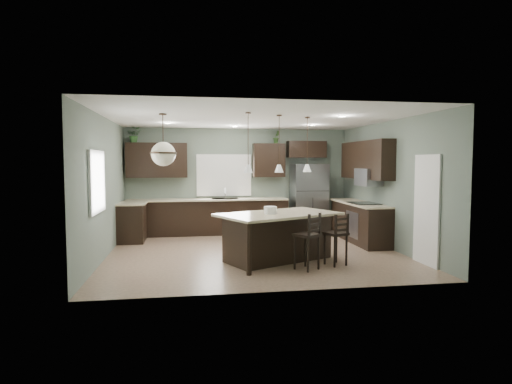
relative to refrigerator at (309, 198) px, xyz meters
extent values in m
plane|color=#9E8466|center=(-1.85, -2.31, -0.93)|extent=(6.00, 6.00, 0.00)
cube|color=white|center=(1.13, -3.86, 0.09)|extent=(0.04, 0.82, 2.04)
cube|color=white|center=(-2.25, 0.42, 0.62)|extent=(1.35, 0.02, 1.00)
cube|color=white|center=(-4.83, -3.11, 0.62)|extent=(0.02, 1.10, 1.00)
cube|color=black|center=(-4.55, -0.61, -0.48)|extent=(0.60, 0.90, 0.90)
cube|color=beige|center=(-4.53, -0.61, -0.01)|extent=(0.66, 0.96, 0.04)
cube|color=black|center=(-2.70, 0.14, -0.48)|extent=(4.20, 0.60, 0.90)
cube|color=beige|center=(-2.70, 0.12, -0.01)|extent=(4.20, 0.66, 0.04)
cube|color=gray|center=(-2.25, 0.12, 0.01)|extent=(0.70, 0.45, 0.01)
cylinder|color=silver|center=(-2.25, 0.09, 0.16)|extent=(0.02, 0.02, 0.28)
cube|color=black|center=(-4.00, 0.27, 1.02)|extent=(1.55, 0.34, 0.90)
cube|color=black|center=(-1.05, 0.27, 1.02)|extent=(0.85, 0.34, 0.90)
cube|color=black|center=(0.00, 0.27, 1.32)|extent=(1.05, 0.34, 0.45)
cube|color=black|center=(0.85, -1.44, -0.48)|extent=(0.60, 2.35, 0.90)
cube|color=beige|center=(0.83, -1.44, -0.01)|extent=(0.66, 2.35, 0.04)
cube|color=black|center=(0.83, -1.71, 0.02)|extent=(0.58, 0.75, 0.02)
cube|color=gray|center=(0.55, -1.71, -0.48)|extent=(0.01, 0.72, 0.60)
cube|color=black|center=(0.98, -1.44, 1.02)|extent=(0.34, 2.35, 0.90)
cube|color=gray|center=(0.93, -1.71, 0.62)|extent=(0.40, 0.75, 0.40)
cube|color=gray|center=(0.00, 0.00, 0.00)|extent=(0.90, 0.74, 1.85)
cube|color=black|center=(-1.50, -3.13, -0.46)|extent=(2.58, 2.10, 0.92)
cylinder|color=white|center=(-1.68, -3.21, 0.07)|extent=(0.24, 0.24, 0.14)
cube|color=black|center=(-1.16, -3.88, -0.42)|extent=(0.53, 0.53, 1.02)
cube|color=black|center=(-0.54, -3.65, -0.44)|extent=(0.46, 0.46, 0.97)
imported|color=#285224|center=(-4.56, 0.24, 1.67)|extent=(0.35, 0.31, 0.39)
imported|color=#325625|center=(-0.84, 0.24, 1.65)|extent=(0.22, 0.19, 0.35)
plane|color=slate|center=(-1.85, 0.44, 0.48)|extent=(6.00, 0.00, 6.00)
plane|color=slate|center=(-1.85, -5.06, 0.48)|extent=(6.00, 0.00, 6.00)
plane|color=slate|center=(-4.85, -2.31, 0.48)|extent=(0.00, 5.50, 5.50)
plane|color=slate|center=(1.15, -2.31, 0.48)|extent=(0.00, 5.50, 5.50)
plane|color=white|center=(-1.85, -2.31, 1.87)|extent=(6.00, 6.00, 0.00)
camera|label=1|loc=(-3.23, -11.09, 0.98)|focal=30.00mm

